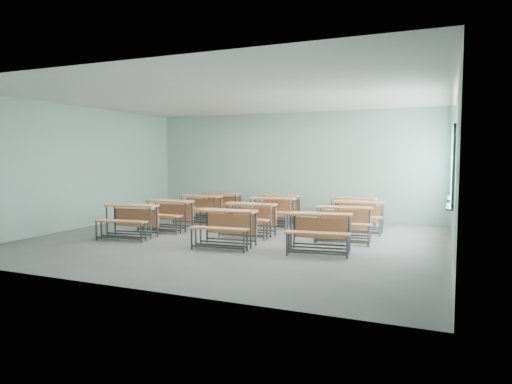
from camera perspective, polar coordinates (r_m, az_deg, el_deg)
room at (r=10.17m, az=-2.12°, el=2.89°), size 9.04×8.04×3.24m
desk_unit_r0c0 at (r=10.91m, az=-15.53°, el=-2.89°), size 1.32×0.98×0.76m
desk_unit_r0c1 at (r=9.51m, az=-3.76°, el=-3.80°), size 1.29×0.92×0.76m
desk_unit_r0c2 at (r=9.02m, az=7.99°, el=-4.28°), size 1.32×0.98×0.76m
desk_unit_r1c0 at (r=11.77m, az=-11.02°, el=-2.28°), size 1.22×0.82×0.76m
desk_unit_r1c1 at (r=10.81m, az=-0.87°, el=-2.80°), size 1.24×0.85×0.76m
desk_unit_r1c2 at (r=10.26m, az=10.91°, el=-3.26°), size 1.30×0.95×0.76m
desk_unit_r2c0 at (r=13.07m, az=-7.12°, el=-1.57°), size 1.25×0.85×0.76m
desk_unit_r2c1 at (r=12.23m, az=1.86°, el=-1.95°), size 1.25×0.86×0.76m
desk_unit_r2c2 at (r=11.55m, az=12.69°, el=-2.43°), size 1.25×0.86×0.76m
desk_unit_r3c0 at (r=14.12m, az=-4.52°, el=-1.10°), size 1.23×0.83×0.76m
desk_unit_r3c1 at (r=13.22m, az=2.75°, el=-1.47°), size 1.25×0.86×0.76m
desk_unit_r3c2 at (r=12.59m, az=11.89°, el=-1.86°), size 1.32×0.97×0.76m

